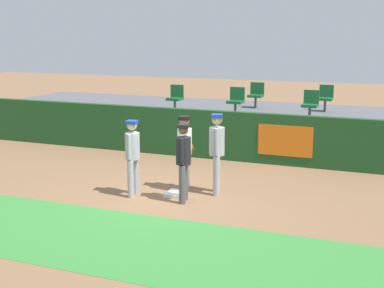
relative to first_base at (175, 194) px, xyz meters
name	(u,v)px	position (x,y,z in m)	size (l,w,h in m)	color
ground_plane	(164,198)	(-0.19, -0.19, -0.04)	(60.00, 60.00, 0.00)	#846042
grass_foreground_strip	(102,237)	(-0.19, -2.79, -0.04)	(18.00, 2.80, 0.01)	#388438
first_base	(175,194)	(0.00, 0.00, 0.00)	(0.40, 0.40, 0.08)	white
player_fielder_home	(185,148)	(0.02, 0.53, 0.96)	(0.37, 0.56, 1.73)	white
player_runner_visitor	(217,148)	(0.78, 0.55, 1.01)	(0.44, 0.49, 1.82)	#9EA3AD
player_coach_visitor	(133,153)	(-0.89, -0.30, 0.95)	(0.36, 0.47, 1.70)	#9EA3AD
player_umpire	(183,157)	(0.33, -0.28, 0.94)	(0.38, 0.46, 1.69)	#4C4C51
field_wall	(224,135)	(-0.18, 3.83, 0.66)	(18.00, 0.26, 1.40)	#19471E
bleacher_platform	(249,127)	(-0.19, 6.40, 0.51)	(18.00, 4.80, 1.10)	#59595E
seat_front_right	(310,103)	(1.99, 5.27, 1.53)	(0.45, 0.44, 0.84)	#4C4C51
seat_front_center	(236,99)	(-0.28, 5.27, 1.53)	(0.47, 0.44, 0.84)	#4C4C51
seat_back_right	(326,97)	(2.15, 7.07, 1.53)	(0.45, 0.44, 0.84)	#4C4C51
seat_back_center	(256,94)	(-0.15, 7.07, 1.53)	(0.47, 0.44, 0.84)	#4C4C51
seat_front_left	(176,97)	(-2.31, 5.27, 1.53)	(0.45, 0.44, 0.84)	#4C4C51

